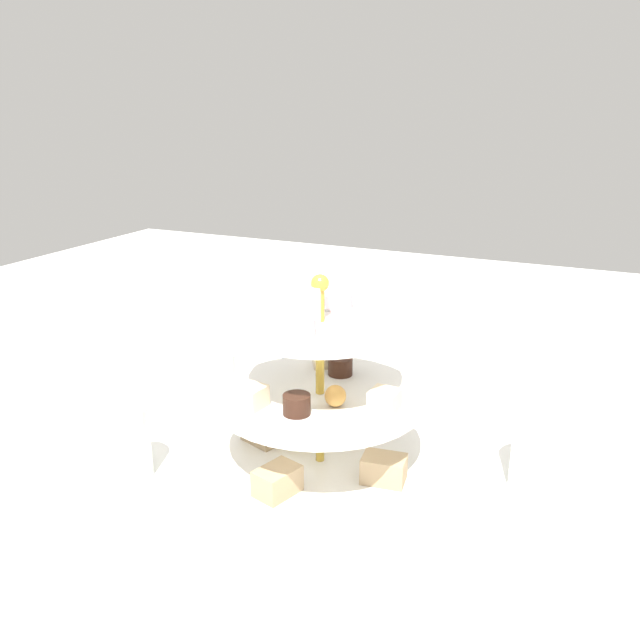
{
  "coord_description": "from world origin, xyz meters",
  "views": [
    {
      "loc": [
        -0.29,
        0.64,
        0.41
      ],
      "look_at": [
        0.0,
        0.0,
        0.18
      ],
      "focal_mm": 37.5,
      "sensor_mm": 36.0,
      "label": 1
    }
  ],
  "objects_px": {
    "water_glass_tall_right": "(544,442)",
    "water_glass_mid_back": "(124,443)",
    "tiered_serving_stand": "(320,412)",
    "water_glass_short_left": "(214,376)",
    "teacup_with_saucer": "(299,366)",
    "butter_knife_right": "(443,387)"
  },
  "relations": [
    {
      "from": "water_glass_tall_right",
      "to": "water_glass_mid_back",
      "type": "relative_size",
      "value": 1.4
    },
    {
      "from": "tiered_serving_stand",
      "to": "water_glass_tall_right",
      "type": "distance_m",
      "value": 0.25
    },
    {
      "from": "water_glass_short_left",
      "to": "teacup_with_saucer",
      "type": "distance_m",
      "value": 0.14
    },
    {
      "from": "water_glass_tall_right",
      "to": "teacup_with_saucer",
      "type": "relative_size",
      "value": 1.37
    },
    {
      "from": "butter_knife_right",
      "to": "water_glass_mid_back",
      "type": "distance_m",
      "value": 0.49
    },
    {
      "from": "tiered_serving_stand",
      "to": "water_glass_mid_back",
      "type": "bearing_deg",
      "value": 29.88
    },
    {
      "from": "water_glass_tall_right",
      "to": "water_glass_short_left",
      "type": "height_order",
      "value": "water_glass_tall_right"
    },
    {
      "from": "water_glass_mid_back",
      "to": "water_glass_tall_right",
      "type": "bearing_deg",
      "value": -159.21
    },
    {
      "from": "tiered_serving_stand",
      "to": "water_glass_tall_right",
      "type": "height_order",
      "value": "tiered_serving_stand"
    },
    {
      "from": "water_glass_tall_right",
      "to": "teacup_with_saucer",
      "type": "xyz_separation_m",
      "value": [
        0.38,
        -0.17,
        -0.04
      ]
    },
    {
      "from": "tiered_serving_stand",
      "to": "water_glass_mid_back",
      "type": "relative_size",
      "value": 3.33
    },
    {
      "from": "water_glass_tall_right",
      "to": "butter_knife_right",
      "type": "height_order",
      "value": "water_glass_tall_right"
    },
    {
      "from": "water_glass_short_left",
      "to": "water_glass_tall_right",
      "type": "bearing_deg",
      "value": 172.6
    },
    {
      "from": "tiered_serving_stand",
      "to": "water_glass_tall_right",
      "type": "bearing_deg",
      "value": -167.35
    },
    {
      "from": "water_glass_tall_right",
      "to": "water_glass_short_left",
      "type": "distance_m",
      "value": 0.47
    },
    {
      "from": "water_glass_short_left",
      "to": "butter_knife_right",
      "type": "relative_size",
      "value": 0.41
    },
    {
      "from": "tiered_serving_stand",
      "to": "teacup_with_saucer",
      "type": "relative_size",
      "value": 3.26
    },
    {
      "from": "teacup_with_saucer",
      "to": "water_glass_mid_back",
      "type": "height_order",
      "value": "water_glass_mid_back"
    },
    {
      "from": "butter_knife_right",
      "to": "water_glass_mid_back",
      "type": "bearing_deg",
      "value": 72.31
    },
    {
      "from": "water_glass_tall_right",
      "to": "water_glass_mid_back",
      "type": "distance_m",
      "value": 0.47
    },
    {
      "from": "tiered_serving_stand",
      "to": "water_glass_short_left",
      "type": "bearing_deg",
      "value": -27.52
    },
    {
      "from": "water_glass_mid_back",
      "to": "tiered_serving_stand",
      "type": "bearing_deg",
      "value": -150.12
    }
  ]
}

